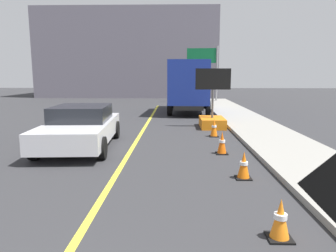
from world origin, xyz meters
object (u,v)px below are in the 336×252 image
at_px(traffic_cone_near_sign, 280,219).
at_px(highway_guide_sign, 208,64).
at_px(arrow_board_trailer, 212,117).
at_px(pickup_car, 81,127).
at_px(traffic_cone_far_lane, 222,143).
at_px(box_truck, 189,85).
at_px(traffic_cone_mid_lane, 244,165).
at_px(traffic_cone_curbside, 214,128).

bearing_deg(traffic_cone_near_sign, highway_guide_sign, 86.77).
xyz_separation_m(arrow_board_trailer, pickup_car, (-4.85, -4.13, 0.22)).
height_order(arrow_board_trailer, traffic_cone_far_lane, arrow_board_trailer).
relative_size(box_truck, traffic_cone_far_lane, 9.87).
bearing_deg(pickup_car, box_truck, 68.36).
height_order(box_truck, traffic_cone_near_sign, box_truck).
height_order(arrow_board_trailer, highway_guide_sign, highway_guide_sign).
bearing_deg(box_truck, traffic_cone_near_sign, -87.65).
distance_m(box_truck, traffic_cone_mid_lane, 13.38).
xyz_separation_m(highway_guide_sign, traffic_cone_curbside, (-1.38, -16.21, -3.07)).
bearing_deg(arrow_board_trailer, traffic_cone_near_sign, -90.88).
relative_size(arrow_board_trailer, box_truck, 0.39).
height_order(traffic_cone_near_sign, traffic_cone_mid_lane, traffic_cone_mid_lane).
bearing_deg(pickup_car, highway_guide_sign, 71.55).
xyz_separation_m(box_truck, traffic_cone_mid_lane, (0.71, -13.28, -1.47)).
distance_m(arrow_board_trailer, box_truck, 6.24).
bearing_deg(traffic_cone_far_lane, highway_guide_sign, 85.58).
relative_size(pickup_car, traffic_cone_near_sign, 7.66).
relative_size(pickup_car, traffic_cone_mid_lane, 7.32).
relative_size(highway_guide_sign, traffic_cone_near_sign, 8.11).
relative_size(box_truck, traffic_cone_curbside, 9.49).
height_order(pickup_car, traffic_cone_curbside, pickup_car).
bearing_deg(traffic_cone_mid_lane, pickup_car, 146.89).
bearing_deg(pickup_car, traffic_cone_near_sign, -50.92).
bearing_deg(traffic_cone_near_sign, traffic_cone_curbside, 90.22).
distance_m(traffic_cone_near_sign, traffic_cone_curbside, 7.70).
relative_size(traffic_cone_mid_lane, traffic_cone_far_lane, 0.93).
bearing_deg(box_truck, traffic_cone_far_lane, -87.18).
relative_size(arrow_board_trailer, traffic_cone_mid_lane, 4.18).
relative_size(pickup_car, highway_guide_sign, 0.95).
bearing_deg(pickup_car, traffic_cone_curbside, 22.25).
bearing_deg(arrow_board_trailer, traffic_cone_curbside, -94.67).
xyz_separation_m(arrow_board_trailer, traffic_cone_mid_lane, (-0.10, -7.23, -0.16)).
relative_size(highway_guide_sign, traffic_cone_mid_lane, 7.74).
xyz_separation_m(traffic_cone_mid_lane, traffic_cone_far_lane, (-0.17, 2.30, 0.03)).
bearing_deg(traffic_cone_curbside, traffic_cone_far_lane, -91.82).
bearing_deg(highway_guide_sign, traffic_cone_far_lane, -94.42).
bearing_deg(highway_guide_sign, pickup_car, -108.45).
distance_m(box_truck, pickup_car, 11.01).
distance_m(arrow_board_trailer, traffic_cone_mid_lane, 7.23).
bearing_deg(arrow_board_trailer, box_truck, 97.61).
relative_size(pickup_car, traffic_cone_far_lane, 6.79).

